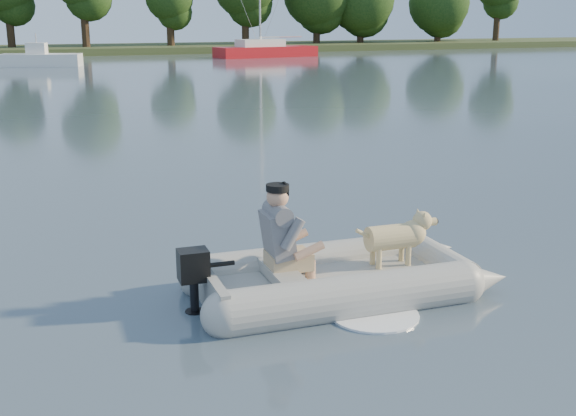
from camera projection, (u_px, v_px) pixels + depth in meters
name	position (u px, v px, depth m)	size (l,w,h in m)	color
water	(345.00, 314.00, 8.13)	(160.00, 160.00, 0.00)	slate
shore_bank	(42.00, 51.00, 63.88)	(160.00, 12.00, 0.70)	#47512D
dinghy	(341.00, 242.00, 8.62)	(4.76, 2.95, 1.49)	#9C9B97
man	(280.00, 231.00, 8.38)	(0.78, 0.67, 1.16)	slate
dog	(391.00, 241.00, 8.91)	(1.01, 0.36, 0.67)	tan
outboard_motor	(194.00, 284.00, 8.12)	(0.45, 0.31, 0.85)	black
motorboat	(40.00, 51.00, 47.47)	(5.34, 2.05, 2.26)	white
sailboat	(265.00, 51.00, 58.50)	(8.70, 3.78, 11.57)	#B01419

